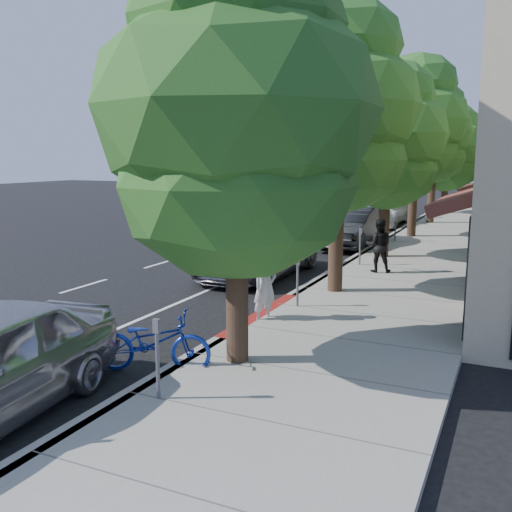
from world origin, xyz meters
The scene contains 17 objects.
ground centered at (0.00, 0.00, 0.00)m, with size 120.00×120.00×0.00m, color black.
sidewalk centered at (2.30, 8.00, 0.07)m, with size 4.60×56.00×0.15m, color gray.
curb centered at (0.00, 8.00, 0.07)m, with size 0.30×56.00×0.15m, color #9E998E.
curb_red_segment centered at (0.00, 1.00, 0.07)m, with size 0.32×4.00×0.15m, color maroon.
street_tree_0 centered at (0.90, -2.00, 4.48)m, with size 4.94×4.94×7.41m.
street_tree_1 centered at (0.90, 4.00, 4.99)m, with size 4.28×4.28×7.88m.
street_tree_2 centered at (0.90, 10.00, 4.47)m, with size 4.35×4.35×7.21m.
street_tree_3 centered at (0.90, 16.00, 5.26)m, with size 4.63×4.63×8.35m.
street_tree_4 centered at (0.90, 22.00, 4.98)m, with size 4.09×4.09×7.82m.
street_tree_5 centered at (0.90, 28.00, 4.34)m, with size 5.10×5.10×7.27m.
cyclist centered at (0.25, 0.69, 0.94)m, with size 0.69×0.45×1.88m, color beige.
bicycle centered at (-0.40, -2.79, 0.55)m, with size 0.74×2.11×1.11m, color #17319E.
silver_suv centered at (-2.20, 5.50, 0.75)m, with size 2.49×5.41×1.50m, color #A4A4A9.
dark_sedan centered at (-1.06, 12.67, 0.82)m, with size 1.75×5.01×1.65m, color black.
white_pickup centered at (-1.69, 21.00, 0.90)m, with size 2.52×6.19×1.80m, color white.
dark_suv_far centered at (-1.47, 22.23, 0.78)m, with size 1.83×4.55×1.55m, color black.
pedestrian centered at (1.39, 7.06, 1.00)m, with size 0.83×0.65×1.70m, color black.
Camera 1 is at (5.36, -10.85, 3.82)m, focal length 40.00 mm.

